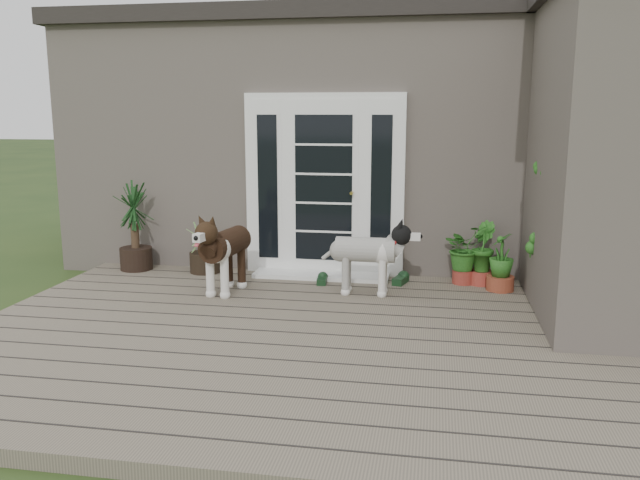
# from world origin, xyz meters

# --- Properties ---
(deck) EXTENTS (6.20, 4.60, 0.12)m
(deck) POSITION_xyz_m (0.00, 0.40, 0.06)
(deck) COLOR #6B5B4C
(deck) RESTS_ON ground
(house_main) EXTENTS (7.40, 4.00, 3.10)m
(house_main) POSITION_xyz_m (0.00, 4.65, 1.55)
(house_main) COLOR #665E54
(house_main) RESTS_ON ground
(roof_main) EXTENTS (7.60, 4.20, 0.20)m
(roof_main) POSITION_xyz_m (0.00, 4.65, 3.20)
(roof_main) COLOR #2D2826
(roof_main) RESTS_ON house_main
(house_wing) EXTENTS (1.60, 2.40, 3.10)m
(house_wing) POSITION_xyz_m (2.90, 1.50, 1.55)
(house_wing) COLOR #665E54
(house_wing) RESTS_ON ground
(door_unit) EXTENTS (1.90, 0.14, 2.15)m
(door_unit) POSITION_xyz_m (-0.20, 2.60, 1.19)
(door_unit) COLOR white
(door_unit) RESTS_ON deck
(door_step) EXTENTS (1.60, 0.40, 0.05)m
(door_step) POSITION_xyz_m (-0.20, 2.40, 0.14)
(door_step) COLOR white
(door_step) RESTS_ON deck
(brindle_dog) EXTENTS (0.53, 0.99, 0.78)m
(brindle_dog) POSITION_xyz_m (-1.10, 1.57, 0.51)
(brindle_dog) COLOR #331F12
(brindle_dog) RESTS_ON deck
(white_dog) EXTENTS (0.86, 0.38, 0.71)m
(white_dog) POSITION_xyz_m (0.39, 1.77, 0.48)
(white_dog) COLOR silver
(white_dog) RESTS_ON deck
(spider_plant) EXTENTS (0.80, 0.80, 0.66)m
(spider_plant) POSITION_xyz_m (-1.64, 2.40, 0.45)
(spider_plant) COLOR #7C945B
(spider_plant) RESTS_ON deck
(yucca) EXTENTS (0.94, 0.94, 1.09)m
(yucca) POSITION_xyz_m (-2.54, 2.39, 0.66)
(yucca) COLOR #113314
(yucca) RESTS_ON deck
(herb_a) EXTENTS (0.67, 0.67, 0.61)m
(herb_a) POSITION_xyz_m (1.45, 2.40, 0.42)
(herb_a) COLOR #22651D
(herb_a) RESTS_ON deck
(herb_b) EXTENTS (0.39, 0.39, 0.52)m
(herb_b) POSITION_xyz_m (1.65, 2.40, 0.38)
(herb_b) COLOR #1C4C15
(herb_b) RESTS_ON deck
(herb_c) EXTENTS (0.40, 0.40, 0.50)m
(herb_c) POSITION_xyz_m (1.84, 2.17, 0.37)
(herb_c) COLOR #1C5217
(herb_c) RESTS_ON deck
(sapling) EXTENTS (0.48, 0.48, 1.59)m
(sapling) POSITION_xyz_m (2.26, 1.73, 0.92)
(sapling) COLOR #225919
(sapling) RESTS_ON deck
(clog_left) EXTENTS (0.17, 0.31, 0.09)m
(clog_left) POSITION_xyz_m (-0.14, 2.13, 0.17)
(clog_left) COLOR black
(clog_left) RESTS_ON deck
(clog_right) EXTENTS (0.25, 0.37, 0.10)m
(clog_right) POSITION_xyz_m (0.75, 2.28, 0.17)
(clog_right) COLOR #15341A
(clog_right) RESTS_ON deck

